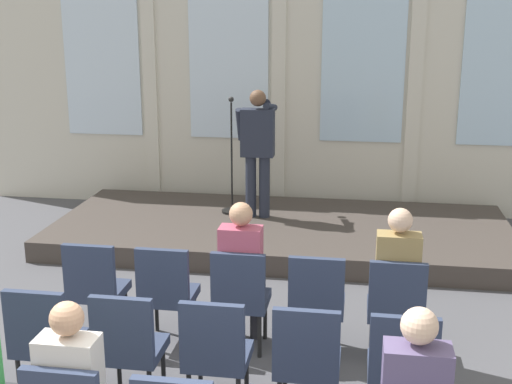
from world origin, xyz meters
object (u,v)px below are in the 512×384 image
(chair_r0_c3, at_px, (317,299))
(chair_r1_c4, at_px, (402,364))
(chair_r1_c2, at_px, (216,350))
(audience_r0_c2, at_px, (242,268))
(chair_r0_c0, at_px, (95,284))
(chair_r0_c2, at_px, (240,294))
(chair_r1_c3, at_px, (307,357))
(speaker, at_px, (258,144))
(chair_r0_c1, at_px, (167,289))
(chair_r1_c0, at_px, (44,336))
(chair_r1_c1, at_px, (128,343))
(audience_r0_c4, at_px, (397,276))
(mic_stand, at_px, (232,188))
(chair_r0_c4, at_px, (396,304))

(chair_r0_c3, distance_m, chair_r1_c4, 1.19)
(chair_r0_c3, xyz_separation_m, chair_r1_c2, (-0.65, -1.00, 0.00))
(audience_r0_c2, bearing_deg, chair_r0_c0, -176.47)
(chair_r0_c2, relative_size, chair_r1_c3, 1.00)
(chair_r0_c2, xyz_separation_m, chair_r0_c3, (0.65, 0.00, 0.00))
(chair_r0_c2, bearing_deg, speaker, 96.16)
(chair_r0_c1, bearing_deg, chair_r1_c2, -56.70)
(audience_r0_c2, xyz_separation_m, chair_r1_c0, (-1.31, -1.08, -0.21))
(chair_r0_c3, relative_size, chair_r1_c1, 1.00)
(speaker, relative_size, chair_r0_c1, 1.77)
(audience_r0_c2, bearing_deg, audience_r0_c4, -0.02)
(mic_stand, height_order, chair_r1_c1, mic_stand)
(mic_stand, bearing_deg, chair_r0_c0, -100.43)
(audience_r0_c2, distance_m, chair_r1_c2, 1.10)
(chair_r0_c4, bearing_deg, chair_r0_c2, 180.00)
(mic_stand, relative_size, audience_r0_c2, 1.17)
(chair_r0_c2, bearing_deg, mic_stand, 102.16)
(chair_r0_c2, xyz_separation_m, audience_r0_c4, (1.31, 0.08, 0.21))
(chair_r0_c1, relative_size, chair_r1_c1, 1.00)
(chair_r0_c0, height_order, chair_r0_c2, same)
(speaker, bearing_deg, audience_r0_c4, -61.80)
(mic_stand, bearing_deg, chair_r1_c2, -80.62)
(speaker, bearing_deg, chair_r0_c0, -107.05)
(chair_r0_c4, distance_m, chair_r1_c1, 2.20)
(chair_r0_c2, height_order, chair_r1_c0, same)
(audience_r0_c4, bearing_deg, mic_stand, 122.22)
(chair_r0_c0, relative_size, chair_r1_c4, 1.00)
(chair_r0_c0, distance_m, chair_r1_c1, 1.19)
(chair_r0_c0, relative_size, chair_r1_c0, 1.00)
(chair_r1_c1, bearing_deg, chair_r0_c4, 26.91)
(chair_r0_c1, bearing_deg, chair_r0_c0, 180.00)
(chair_r0_c1, relative_size, chair_r1_c4, 1.00)
(audience_r0_c2, bearing_deg, mic_stand, 102.45)
(chair_r0_c2, bearing_deg, chair_r0_c3, 0.00)
(audience_r0_c4, height_order, chair_r1_c2, audience_r0_c4)
(speaker, height_order, chair_r1_c2, speaker)
(chair_r0_c3, distance_m, chair_r1_c1, 1.64)
(chair_r0_c4, bearing_deg, audience_r0_c4, 90.00)
(mic_stand, relative_size, chair_r1_c4, 1.65)
(chair_r0_c3, xyz_separation_m, chair_r0_c4, (0.65, 0.00, 0.00))
(chair_r1_c0, bearing_deg, chair_r1_c2, 0.00)
(chair_r0_c2, bearing_deg, audience_r0_c4, 3.50)
(audience_r0_c4, xyz_separation_m, chair_r1_c3, (-0.65, -1.08, -0.21))
(audience_r0_c4, xyz_separation_m, chair_r1_c4, (0.00, -1.08, -0.21))
(chair_r1_c3, relative_size, chair_r1_c4, 1.00)
(mic_stand, distance_m, chair_r0_c3, 3.54)
(chair_r0_c4, bearing_deg, chair_r1_c4, -90.00)
(audience_r0_c4, bearing_deg, chair_r0_c2, -176.50)
(mic_stand, height_order, chair_r1_c3, mic_stand)
(audience_r0_c2, height_order, chair_r0_c3, audience_r0_c2)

